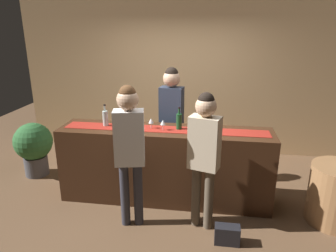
# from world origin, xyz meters

# --- Properties ---
(ground_plane) EXTENTS (10.00, 10.00, 0.00)m
(ground_plane) POSITION_xyz_m (0.00, 0.00, 0.00)
(ground_plane) COLOR brown
(back_wall) EXTENTS (6.00, 0.12, 2.90)m
(back_wall) POSITION_xyz_m (0.00, 1.90, 1.45)
(back_wall) COLOR tan
(back_wall) RESTS_ON ground
(bar_counter) EXTENTS (2.85, 0.60, 1.03)m
(bar_counter) POSITION_xyz_m (0.00, 0.00, 0.51)
(bar_counter) COLOR #3D2314
(bar_counter) RESTS_ON ground
(counter_runner_cloth) EXTENTS (2.70, 0.28, 0.01)m
(counter_runner_cloth) POSITION_xyz_m (0.00, 0.00, 1.03)
(counter_runner_cloth) COLOR maroon
(counter_runner_cloth) RESTS_ON bar_counter
(wine_bottle_clear) EXTENTS (0.07, 0.07, 0.30)m
(wine_bottle_clear) POSITION_xyz_m (-0.82, 0.03, 1.14)
(wine_bottle_clear) COLOR #B2C6C1
(wine_bottle_clear) RESTS_ON bar_counter
(wine_bottle_green) EXTENTS (0.07, 0.07, 0.30)m
(wine_bottle_green) POSITION_xyz_m (0.18, 0.03, 1.14)
(wine_bottle_green) COLOR #194723
(wine_bottle_green) RESTS_ON bar_counter
(wine_glass_near_customer) EXTENTS (0.07, 0.07, 0.14)m
(wine_glass_near_customer) POSITION_xyz_m (-0.19, 0.01, 1.13)
(wine_glass_near_customer) COLOR silver
(wine_glass_near_customer) RESTS_ON bar_counter
(wine_glass_mid_counter) EXTENTS (0.07, 0.07, 0.14)m
(wine_glass_mid_counter) POSITION_xyz_m (-0.02, -0.04, 1.13)
(wine_glass_mid_counter) COLOR silver
(wine_glass_mid_counter) RESTS_ON bar_counter
(wine_glass_far_end) EXTENTS (0.07, 0.07, 0.14)m
(wine_glass_far_end) POSITION_xyz_m (0.51, -0.01, 1.13)
(wine_glass_far_end) COLOR silver
(wine_glass_far_end) RESTS_ON bar_counter
(bartender) EXTENTS (0.37, 0.25, 1.77)m
(bartender) POSITION_xyz_m (0.01, 0.58, 1.11)
(bartender) COLOR #26262B
(bartender) RESTS_ON ground
(customer_sipping) EXTENTS (0.38, 0.29, 1.66)m
(customer_sipping) POSITION_xyz_m (0.54, -0.56, 1.02)
(customer_sipping) COLOR brown
(customer_sipping) RESTS_ON ground
(customer_browsing) EXTENTS (0.37, 0.26, 1.73)m
(customer_browsing) POSITION_xyz_m (-0.31, -0.64, 1.08)
(customer_browsing) COLOR #33333D
(customer_browsing) RESTS_ON ground
(potted_plant_tall) EXTENTS (0.60, 0.60, 0.88)m
(potted_plant_tall) POSITION_xyz_m (-2.20, 0.41, 0.51)
(potted_plant_tall) COLOR #4C4C51
(potted_plant_tall) RESTS_ON ground
(handbag) EXTENTS (0.28, 0.14, 0.22)m
(handbag) POSITION_xyz_m (0.84, -0.85, 0.11)
(handbag) COLOR black
(handbag) RESTS_ON ground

